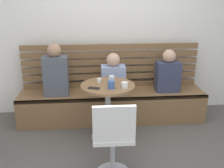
{
  "coord_description": "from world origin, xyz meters",
  "views": [
    {
      "loc": [
        -0.32,
        -2.43,
        1.8
      ],
      "look_at": [
        -0.05,
        0.66,
        0.75
      ],
      "focal_mm": 42.49,
      "sensor_mm": 36.0,
      "label": 1
    }
  ],
  "objects_px": {
    "cup_mug_blue": "(111,85)",
    "phone_on_table": "(94,88)",
    "white_chair": "(113,138)",
    "cup_glass_tall": "(112,80)",
    "cafe_table": "(108,101)",
    "person_adult": "(56,72)",
    "person_child_middle": "(168,73)",
    "cup_ceramic_white": "(125,85)",
    "booth_bench": "(112,106)",
    "cup_espresso_small": "(99,81)",
    "person_child_left": "(113,76)"
  },
  "relations": [
    {
      "from": "white_chair",
      "to": "cup_mug_blue",
      "type": "relative_size",
      "value": 8.95
    },
    {
      "from": "cup_mug_blue",
      "to": "phone_on_table",
      "type": "relative_size",
      "value": 0.68
    },
    {
      "from": "booth_bench",
      "to": "phone_on_table",
      "type": "distance_m",
      "value": 0.88
    },
    {
      "from": "phone_on_table",
      "to": "cup_glass_tall",
      "type": "bearing_deg",
      "value": -44.47
    },
    {
      "from": "cup_ceramic_white",
      "to": "cup_glass_tall",
      "type": "xyz_separation_m",
      "value": [
        -0.15,
        0.11,
        0.03
      ]
    },
    {
      "from": "cafe_table",
      "to": "booth_bench",
      "type": "bearing_deg",
      "value": 78.96
    },
    {
      "from": "cup_ceramic_white",
      "to": "cafe_table",
      "type": "bearing_deg",
      "value": 144.82
    },
    {
      "from": "booth_bench",
      "to": "cup_espresso_small",
      "type": "height_order",
      "value": "cup_espresso_small"
    },
    {
      "from": "white_chair",
      "to": "cup_espresso_small",
      "type": "xyz_separation_m",
      "value": [
        -0.1,
        0.9,
        0.3
      ]
    },
    {
      "from": "phone_on_table",
      "to": "cafe_table",
      "type": "bearing_deg",
      "value": -33.91
    },
    {
      "from": "booth_bench",
      "to": "phone_on_table",
      "type": "height_order",
      "value": "phone_on_table"
    },
    {
      "from": "person_child_middle",
      "to": "cup_glass_tall",
      "type": "bearing_deg",
      "value": -147.92
    },
    {
      "from": "white_chair",
      "to": "cup_glass_tall",
      "type": "bearing_deg",
      "value": 86.21
    },
    {
      "from": "cup_espresso_small",
      "to": "person_child_middle",
      "type": "bearing_deg",
      "value": 23.21
    },
    {
      "from": "cafe_table",
      "to": "person_adult",
      "type": "distance_m",
      "value": 0.89
    },
    {
      "from": "person_adult",
      "to": "cup_mug_blue",
      "type": "distance_m",
      "value": 0.97
    },
    {
      "from": "booth_bench",
      "to": "cafe_table",
      "type": "height_order",
      "value": "cafe_table"
    },
    {
      "from": "person_adult",
      "to": "cup_glass_tall",
      "type": "xyz_separation_m",
      "value": [
        0.74,
        -0.52,
        0.03
      ]
    },
    {
      "from": "white_chair",
      "to": "cup_ceramic_white",
      "type": "height_order",
      "value": "white_chair"
    },
    {
      "from": "person_child_middle",
      "to": "cup_espresso_small",
      "type": "relative_size",
      "value": 11.08
    },
    {
      "from": "white_chair",
      "to": "phone_on_table",
      "type": "relative_size",
      "value": 6.07
    },
    {
      "from": "booth_bench",
      "to": "white_chair",
      "type": "relative_size",
      "value": 3.18
    },
    {
      "from": "cup_mug_blue",
      "to": "cup_ceramic_white",
      "type": "height_order",
      "value": "cup_mug_blue"
    },
    {
      "from": "person_child_left",
      "to": "cup_glass_tall",
      "type": "relative_size",
      "value": 4.9
    },
    {
      "from": "white_chair",
      "to": "person_child_middle",
      "type": "distance_m",
      "value": 1.64
    },
    {
      "from": "cup_glass_tall",
      "to": "person_child_left",
      "type": "bearing_deg",
      "value": 82.66
    },
    {
      "from": "cup_mug_blue",
      "to": "cup_glass_tall",
      "type": "height_order",
      "value": "cup_glass_tall"
    },
    {
      "from": "person_adult",
      "to": "cup_glass_tall",
      "type": "bearing_deg",
      "value": -35.4
    },
    {
      "from": "white_chair",
      "to": "cup_mug_blue",
      "type": "bearing_deg",
      "value": 86.88
    },
    {
      "from": "booth_bench",
      "to": "person_adult",
      "type": "height_order",
      "value": "person_adult"
    },
    {
      "from": "cafe_table",
      "to": "person_child_left",
      "type": "height_order",
      "value": "person_child_left"
    },
    {
      "from": "booth_bench",
      "to": "cup_glass_tall",
      "type": "relative_size",
      "value": 22.5
    },
    {
      "from": "cup_mug_blue",
      "to": "cup_ceramic_white",
      "type": "relative_size",
      "value": 1.19
    },
    {
      "from": "person_child_left",
      "to": "person_child_middle",
      "type": "relative_size",
      "value": 0.95
    },
    {
      "from": "cafe_table",
      "to": "cup_mug_blue",
      "type": "bearing_deg",
      "value": -78.2
    },
    {
      "from": "person_child_left",
      "to": "person_child_middle",
      "type": "height_order",
      "value": "person_child_middle"
    },
    {
      "from": "cafe_table",
      "to": "phone_on_table",
      "type": "relative_size",
      "value": 5.29
    },
    {
      "from": "cup_espresso_small",
      "to": "cup_mug_blue",
      "type": "relative_size",
      "value": 0.59
    },
    {
      "from": "booth_bench",
      "to": "cup_espresso_small",
      "type": "xyz_separation_m",
      "value": [
        -0.21,
        -0.44,
        0.55
      ]
    },
    {
      "from": "person_child_middle",
      "to": "cafe_table",
      "type": "bearing_deg",
      "value": -150.26
    },
    {
      "from": "booth_bench",
      "to": "person_child_middle",
      "type": "distance_m",
      "value": 0.95
    },
    {
      "from": "white_chair",
      "to": "person_child_middle",
      "type": "xyz_separation_m",
      "value": [
        0.92,
        1.34,
        0.25
      ]
    },
    {
      "from": "cafe_table",
      "to": "person_child_middle",
      "type": "xyz_separation_m",
      "value": [
        0.92,
        0.52,
        0.19
      ]
    },
    {
      "from": "cup_mug_blue",
      "to": "cup_glass_tall",
      "type": "xyz_separation_m",
      "value": [
        0.02,
        0.12,
        0.01
      ]
    },
    {
      "from": "cup_espresso_small",
      "to": "cup_mug_blue",
      "type": "distance_m",
      "value": 0.27
    },
    {
      "from": "booth_bench",
      "to": "cup_glass_tall",
      "type": "bearing_deg",
      "value": -95.91
    },
    {
      "from": "cup_espresso_small",
      "to": "cup_glass_tall",
      "type": "xyz_separation_m",
      "value": [
        0.15,
        -0.11,
        0.03
      ]
    },
    {
      "from": "cup_espresso_small",
      "to": "cup_ceramic_white",
      "type": "xyz_separation_m",
      "value": [
        0.29,
        -0.22,
        0.01
      ]
    },
    {
      "from": "person_adult",
      "to": "cup_glass_tall",
      "type": "distance_m",
      "value": 0.91
    },
    {
      "from": "person_child_middle",
      "to": "cup_glass_tall",
      "type": "relative_size",
      "value": 5.17
    }
  ]
}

